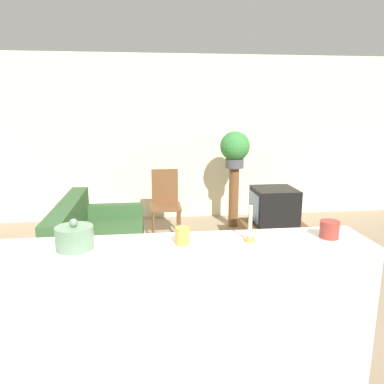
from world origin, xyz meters
The scene contains 13 objects.
ground_plane centered at (0.00, 0.00, 0.00)m, with size 14.00×14.00×0.00m, color gray.
wall_back centered at (0.00, 3.43, 1.35)m, with size 9.00×0.06×2.70m.
couch centered at (-0.61, 1.20, 0.31)m, with size 0.90×1.67×0.86m.
tv_stand centered at (1.56, 1.63, 0.20)m, with size 0.80×0.56×0.41m.
television centered at (1.56, 1.63, 0.64)m, with size 0.53×0.53×0.46m.
wooden_chair centered at (0.21, 2.57, 0.52)m, with size 0.44×0.44×0.96m.
plant_stand centered at (1.30, 2.79, 0.47)m, with size 0.16×0.16×0.95m.
potted_plant centered at (1.30, 2.79, 1.25)m, with size 0.46×0.46×0.56m.
foreground_counter centered at (0.00, -0.67, 0.53)m, with size 2.72×0.44×1.05m.
decorative_bowl centered at (-0.47, -0.67, 1.12)m, with size 0.22×0.22×0.19m.
candle_jar centered at (0.17, -0.67, 1.11)m, with size 0.09×0.09×0.11m.
candlestick centered at (0.59, -0.67, 1.13)m, with size 0.07×0.07×0.23m.
coffee_tin centered at (1.12, -0.67, 1.11)m, with size 0.12×0.12×0.11m.
Camera 1 is at (-0.03, -2.84, 1.88)m, focal length 35.00 mm.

